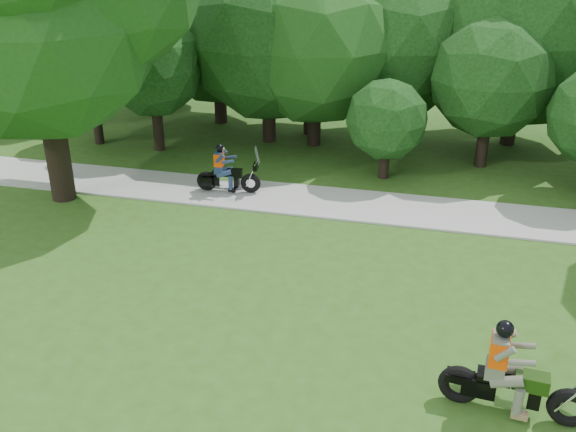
# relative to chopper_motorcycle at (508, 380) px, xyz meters

# --- Properties ---
(ground) EXTENTS (100.00, 100.00, 0.00)m
(ground) POSITION_rel_chopper_motorcycle_xyz_m (-1.53, -0.22, -0.64)
(ground) COLOR #335117
(ground) RESTS_ON ground
(walkway) EXTENTS (60.00, 2.20, 0.06)m
(walkway) POSITION_rel_chopper_motorcycle_xyz_m (-1.53, 7.78, -0.61)
(walkway) COLOR #A4A49F
(walkway) RESTS_ON ground
(tree_line) EXTENTS (38.67, 11.41, 7.34)m
(tree_line) POSITION_rel_chopper_motorcycle_xyz_m (-0.17, 13.91, 2.86)
(tree_line) COLOR black
(tree_line) RESTS_ON ground
(chopper_motorcycle) EXTENTS (2.44, 0.71, 1.75)m
(chopper_motorcycle) POSITION_rel_chopper_motorcycle_xyz_m (0.00, 0.00, 0.00)
(chopper_motorcycle) COLOR black
(chopper_motorcycle) RESTS_ON ground
(touring_motorcycle) EXTENTS (1.94, 0.70, 1.48)m
(touring_motorcycle) POSITION_rel_chopper_motorcycle_xyz_m (-7.57, 7.78, -0.05)
(touring_motorcycle) COLOR black
(touring_motorcycle) RESTS_ON walkway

